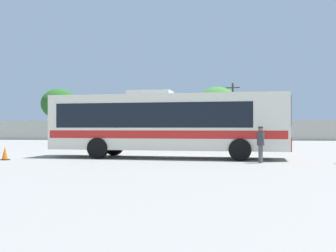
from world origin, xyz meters
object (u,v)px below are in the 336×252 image
object	(u,v)px
parked_car_second_maroon	(143,134)
roadside_tree_midleft	(119,109)
utility_pole_near	(233,110)
roadside_tree_right	(249,106)
roadside_tree_midright	(217,105)
coach_bus_cream_red	(165,122)
roadside_tree_left	(59,104)
traffic_cone_on_apron	(5,154)
parked_car_third_black	(205,134)
parked_car_leftmost_grey	(96,134)
attendant_by_bus_door	(261,142)

from	to	relation	value
parked_car_second_maroon	roadside_tree_midleft	size ratio (longest dim) A/B	0.76
utility_pole_near	roadside_tree_right	world-z (taller)	utility_pole_near
roadside_tree_midright	roadside_tree_midleft	bearing A→B (deg)	165.35
coach_bus_cream_red	roadside_tree_left	xyz separation A→B (m)	(-18.95, 35.64, 3.09)
utility_pole_near	traffic_cone_on_apron	bearing A→B (deg)	-110.46
roadside_tree_left	traffic_cone_on_apron	bearing A→B (deg)	-73.04
roadside_tree_right	parked_car_third_black	bearing A→B (deg)	-124.15
parked_car_second_maroon	roadside_tree_left	world-z (taller)	roadside_tree_left
parked_car_third_black	traffic_cone_on_apron	xyz separation A→B (m)	(-9.30, -27.82, -0.49)
utility_pole_near	roadside_tree_midleft	xyz separation A→B (m)	(-15.45, 2.97, 0.30)
parked_car_second_maroon	roadside_tree_midright	xyz separation A→B (m)	(8.62, 5.71, 3.60)
parked_car_third_black	traffic_cone_on_apron	world-z (taller)	parked_car_third_black
parked_car_second_maroon	traffic_cone_on_apron	distance (m)	27.97
parked_car_third_black	roadside_tree_midright	xyz separation A→B (m)	(1.45, 5.78, 3.61)
parked_car_third_black	roadside_tree_left	bearing A→B (deg)	154.46
parked_car_third_black	roadside_tree_midleft	xyz separation A→B (m)	(-12.01, 9.30, 3.30)
roadside_tree_midleft	coach_bus_cream_red	bearing A→B (deg)	-73.83
roadside_tree_right	parked_car_leftmost_grey	bearing A→B (deg)	-156.28
parked_car_leftmost_grey	traffic_cone_on_apron	world-z (taller)	parked_car_leftmost_grey
traffic_cone_on_apron	attendant_by_bus_door	bearing A→B (deg)	-2.25
parked_car_leftmost_grey	utility_pole_near	distance (m)	17.51
roadside_tree_midleft	roadside_tree_right	bearing A→B (deg)	-3.00
attendant_by_bus_door	parked_car_third_black	bearing A→B (deg)	95.29
parked_car_third_black	utility_pole_near	world-z (taller)	utility_pole_near
roadside_tree_midright	roadside_tree_left	bearing A→B (deg)	169.39
coach_bus_cream_red	roadside_tree_midleft	distance (m)	36.50
roadside_tree_right	roadside_tree_midleft	bearing A→B (deg)	177.00
parked_car_leftmost_grey	roadside_tree_right	distance (m)	20.41
parked_car_leftmost_grey	roadside_tree_midleft	xyz separation A→B (m)	(0.71, 9.01, 3.29)
parked_car_third_black	roadside_tree_midleft	size ratio (longest dim) A/B	0.78
parked_car_leftmost_grey	roadside_tree_midright	distance (m)	15.61
parked_car_leftmost_grey	roadside_tree_midleft	bearing A→B (deg)	85.51
parked_car_third_black	utility_pole_near	size ratio (longest dim) A/B	0.64
attendant_by_bus_door	roadside_tree_right	world-z (taller)	roadside_tree_right
parked_car_third_black	utility_pole_near	distance (m)	7.80
parked_car_second_maroon	traffic_cone_on_apron	bearing A→B (deg)	-94.36
parked_car_second_maroon	utility_pole_near	distance (m)	12.68
attendant_by_bus_door	traffic_cone_on_apron	xyz separation A→B (m)	(-11.92, 0.47, -0.60)
parked_car_leftmost_grey	utility_pole_near	world-z (taller)	utility_pole_near
coach_bus_cream_red	roadside_tree_midright	size ratio (longest dim) A/B	1.81
parked_car_second_maroon	roadside_tree_midleft	world-z (taller)	roadside_tree_midleft
coach_bus_cream_red	roadside_tree_left	bearing A→B (deg)	118.00
parked_car_third_black	roadside_tree_right	bearing A→B (deg)	55.85
roadside_tree_left	roadside_tree_midright	xyz separation A→B (m)	(22.27, -4.17, -0.52)
coach_bus_cream_red	parked_car_second_maroon	size ratio (longest dim) A/B	2.70
roadside_tree_left	roadside_tree_midright	bearing A→B (deg)	-10.61
coach_bus_cream_red	parked_car_second_maroon	distance (m)	26.32
coach_bus_cream_red	attendant_by_bus_door	size ratio (longest dim) A/B	7.64
parked_car_leftmost_grey	traffic_cone_on_apron	xyz separation A→B (m)	(3.42, -28.11, -0.49)
coach_bus_cream_red	roadside_tree_right	bearing A→B (deg)	77.51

